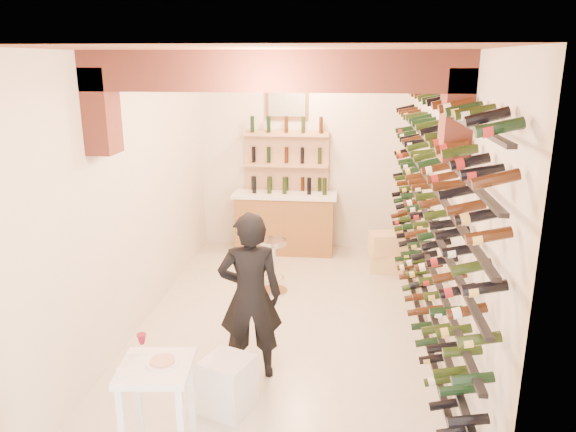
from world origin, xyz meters
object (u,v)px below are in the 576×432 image
object	(u,v)px
wine_rack	(422,206)
tasting_table	(157,381)
back_counter	(285,221)
person	(250,296)
chrome_barstool	(273,262)
crate_lower	(387,262)
white_stool	(228,384)

from	to	relation	value
wine_rack	tasting_table	distance (m)	3.39
tasting_table	back_counter	bearing A→B (deg)	78.66
person	tasting_table	bearing A→B (deg)	55.59
tasting_table	chrome_barstool	size ratio (longest dim) A/B	1.28
back_counter	tasting_table	bearing A→B (deg)	-95.40
crate_lower	back_counter	bearing A→B (deg)	156.31
crate_lower	wine_rack	bearing A→B (deg)	-84.49
white_stool	crate_lower	bearing A→B (deg)	65.08
wine_rack	back_counter	size ratio (longest dim) A/B	3.35
white_stool	crate_lower	world-z (taller)	white_stool
tasting_table	white_stool	distance (m)	0.86
person	crate_lower	bearing A→B (deg)	-128.06
wine_rack	white_stool	world-z (taller)	wine_rack
person	chrome_barstool	world-z (taller)	person
person	crate_lower	distance (m)	3.48
white_stool	chrome_barstool	xyz separation A→B (m)	(0.07, 2.65, 0.19)
person	crate_lower	xyz separation A→B (m)	(1.57, 3.02, -0.72)
wine_rack	crate_lower	distance (m)	2.39
back_counter	white_stool	xyz separation A→B (m)	(-0.04, -4.35, -0.28)
back_counter	white_stool	bearing A→B (deg)	-90.55
back_counter	tasting_table	distance (m)	5.00
wine_rack	crate_lower	xyz separation A→B (m)	(-0.19, 1.93, -1.40)
wine_rack	person	world-z (taller)	wine_rack
back_counter	chrome_barstool	size ratio (longest dim) A/B	2.20
tasting_table	person	world-z (taller)	person
back_counter	tasting_table	world-z (taller)	back_counter
wine_rack	white_stool	distance (m)	2.84
tasting_table	crate_lower	world-z (taller)	tasting_table
chrome_barstool	crate_lower	xyz separation A→B (m)	(1.62, 0.98, -0.30)
wine_rack	chrome_barstool	bearing A→B (deg)	152.28
white_stool	person	distance (m)	0.87
wine_rack	crate_lower	size ratio (longest dim) A/B	11.49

